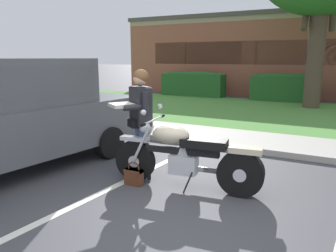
# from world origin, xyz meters

# --- Properties ---
(ground_plane) EXTENTS (140.00, 140.00, 0.00)m
(ground_plane) POSITION_xyz_m (0.00, 0.00, 0.00)
(ground_plane) COLOR #424247
(curb_strip) EXTENTS (60.00, 0.20, 0.12)m
(curb_strip) POSITION_xyz_m (0.00, 3.36, 0.06)
(curb_strip) COLOR #ADA89E
(curb_strip) RESTS_ON ground
(concrete_walk) EXTENTS (60.00, 1.50, 0.08)m
(concrete_walk) POSITION_xyz_m (0.00, 4.21, 0.04)
(concrete_walk) COLOR #ADA89E
(concrete_walk) RESTS_ON ground
(grass_lawn) EXTENTS (60.00, 6.51, 0.06)m
(grass_lawn) POSITION_xyz_m (0.00, 8.21, 0.03)
(grass_lawn) COLOR #518E3D
(grass_lawn) RESTS_ON ground
(stall_stripe_0) EXTENTS (0.57, 4.39, 0.01)m
(stall_stripe_0) POSITION_xyz_m (-1.10, 0.20, 0.00)
(stall_stripe_0) COLOR silver
(stall_stripe_0) RESTS_ON ground
(motorcycle) EXTENTS (2.24, 0.82, 1.18)m
(motorcycle) POSITION_xyz_m (-0.03, 1.12, 0.48)
(motorcycle) COLOR black
(motorcycle) RESTS_ON ground
(rider_person) EXTENTS (0.61, 0.67, 1.70)m
(rider_person) POSITION_xyz_m (-0.89, 1.11, 1.01)
(rider_person) COLOR black
(rider_person) RESTS_ON ground
(handbag) EXTENTS (0.28, 0.13, 0.36)m
(handbag) POSITION_xyz_m (-0.84, 0.85, 0.14)
(handbag) COLOR #562D19
(handbag) RESTS_ON ground
(parked_suv_adjacent) EXTENTS (2.61, 5.06, 1.86)m
(parked_suv_adjacent) POSITION_xyz_m (-3.11, 0.41, 0.96)
(parked_suv_adjacent) COLOR #515459
(parked_suv_adjacent) RESTS_ON ground
(hedge_left) EXTENTS (3.03, 0.90, 1.24)m
(hedge_left) POSITION_xyz_m (-4.38, 11.43, 0.65)
(hedge_left) COLOR #235623
(hedge_left) RESTS_ON ground
(hedge_center_left) EXTENTS (2.53, 0.90, 1.24)m
(hedge_center_left) POSITION_xyz_m (-0.28, 11.43, 0.65)
(hedge_center_left) COLOR #235623
(hedge_center_left) RESTS_ON ground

